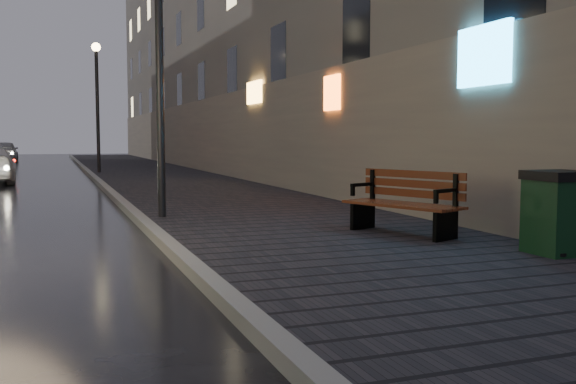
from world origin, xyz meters
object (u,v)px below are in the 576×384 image
(lamp_near, at_px, (159,29))
(lamp_far, at_px, (97,91))
(trash_bin, at_px, (558,212))
(car_far, at_px, (4,152))
(bench, at_px, (405,202))

(lamp_near, relative_size, lamp_far, 1.00)
(trash_bin, distance_m, car_far, 39.41)
(lamp_far, distance_m, bench, 19.78)
(lamp_far, height_order, car_far, lamp_far)
(lamp_near, xyz_separation_m, lamp_far, (0.00, 16.00, 0.00))
(lamp_near, height_order, bench, lamp_near)
(lamp_far, xyz_separation_m, bench, (3.04, -19.33, -2.87))
(lamp_near, height_order, trash_bin, lamp_near)
(bench, height_order, trash_bin, trash_bin)
(lamp_far, distance_m, car_far, 17.89)
(lamp_near, xyz_separation_m, bench, (3.04, -3.33, -2.87))
(trash_bin, bearing_deg, lamp_near, 125.86)
(trash_bin, bearing_deg, bench, 113.29)
(lamp_far, xyz_separation_m, car_far, (-4.65, 17.05, -2.80))
(bench, xyz_separation_m, car_far, (-7.69, 36.38, 0.07))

